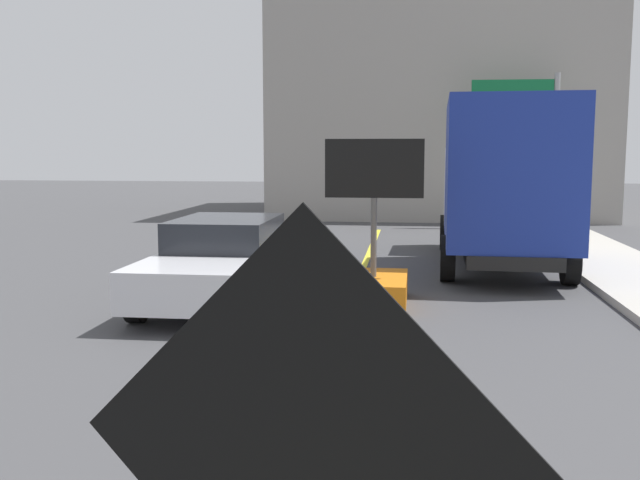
{
  "coord_description": "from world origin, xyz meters",
  "views": [
    {
      "loc": [
        0.97,
        1.21,
        2.49
      ],
      "look_at": [
        0.26,
        6.89,
        1.78
      ],
      "focal_mm": 39.97,
      "sensor_mm": 36.0,
      "label": 1
    }
  ],
  "objects_px": {
    "pickup_car": "(224,260)",
    "traffic_cone_mid_lane": "(349,380)",
    "roadwork_sign": "(305,460)",
    "highway_guide_sign": "(531,123)",
    "arrow_board_trailer": "(373,275)",
    "traffic_cone_far_lane": "(350,319)",
    "box_truck": "(502,181)"
  },
  "relations": [
    {
      "from": "pickup_car",
      "to": "traffic_cone_mid_lane",
      "type": "xyz_separation_m",
      "value": [
        2.52,
        -4.89,
        -0.39
      ]
    },
    {
      "from": "roadwork_sign",
      "to": "traffic_cone_mid_lane",
      "type": "height_order",
      "value": "roadwork_sign"
    },
    {
      "from": "roadwork_sign",
      "to": "highway_guide_sign",
      "type": "height_order",
      "value": "highway_guide_sign"
    },
    {
      "from": "highway_guide_sign",
      "to": "pickup_car",
      "type": "bearing_deg",
      "value": -119.14
    },
    {
      "from": "pickup_car",
      "to": "roadwork_sign",
      "type": "bearing_deg",
      "value": -73.49
    },
    {
      "from": "arrow_board_trailer",
      "to": "highway_guide_sign",
      "type": "height_order",
      "value": "highway_guide_sign"
    },
    {
      "from": "highway_guide_sign",
      "to": "traffic_cone_far_lane",
      "type": "xyz_separation_m",
      "value": [
        -4.59,
        -15.0,
        -3.06
      ]
    },
    {
      "from": "roadwork_sign",
      "to": "traffic_cone_mid_lane",
      "type": "bearing_deg",
      "value": 92.92
    },
    {
      "from": "pickup_car",
      "to": "traffic_cone_mid_lane",
      "type": "bearing_deg",
      "value": -62.71
    },
    {
      "from": "roadwork_sign",
      "to": "highway_guide_sign",
      "type": "bearing_deg",
      "value": 79.07
    },
    {
      "from": "roadwork_sign",
      "to": "traffic_cone_far_lane",
      "type": "distance_m",
      "value": 6.8
    },
    {
      "from": "highway_guide_sign",
      "to": "traffic_cone_mid_lane",
      "type": "relative_size",
      "value": 7.9
    },
    {
      "from": "box_truck",
      "to": "traffic_cone_far_lane",
      "type": "relative_size",
      "value": 9.58
    },
    {
      "from": "box_truck",
      "to": "traffic_cone_mid_lane",
      "type": "distance_m",
      "value": 9.44
    },
    {
      "from": "arrow_board_trailer",
      "to": "traffic_cone_far_lane",
      "type": "height_order",
      "value": "arrow_board_trailer"
    },
    {
      "from": "roadwork_sign",
      "to": "traffic_cone_far_lane",
      "type": "relative_size",
      "value": 3.18
    },
    {
      "from": "arrow_board_trailer",
      "to": "highway_guide_sign",
      "type": "xyz_separation_m",
      "value": [
        4.43,
        12.36,
        2.94
      ]
    },
    {
      "from": "highway_guide_sign",
      "to": "traffic_cone_far_lane",
      "type": "bearing_deg",
      "value": -107.01
    },
    {
      "from": "traffic_cone_far_lane",
      "to": "pickup_car",
      "type": "bearing_deg",
      "value": 132.41
    },
    {
      "from": "traffic_cone_mid_lane",
      "to": "roadwork_sign",
      "type": "bearing_deg",
      "value": -87.08
    },
    {
      "from": "box_truck",
      "to": "traffic_cone_mid_lane",
      "type": "bearing_deg",
      "value": -105.65
    },
    {
      "from": "roadwork_sign",
      "to": "traffic_cone_mid_lane",
      "type": "xyz_separation_m",
      "value": [
        -0.22,
        4.37,
        -1.16
      ]
    },
    {
      "from": "box_truck",
      "to": "highway_guide_sign",
      "type": "xyz_separation_m",
      "value": [
        1.9,
        8.36,
        1.55
      ]
    },
    {
      "from": "arrow_board_trailer",
      "to": "traffic_cone_mid_lane",
      "type": "xyz_separation_m",
      "value": [
        0.02,
        -4.96,
        -0.17
      ]
    },
    {
      "from": "roadwork_sign",
      "to": "box_truck",
      "type": "bearing_deg",
      "value": 80.26
    },
    {
      "from": "box_truck",
      "to": "pickup_car",
      "type": "xyz_separation_m",
      "value": [
        -5.03,
        -4.08,
        -1.18
      ]
    },
    {
      "from": "roadwork_sign",
      "to": "traffic_cone_mid_lane",
      "type": "relative_size",
      "value": 3.69
    },
    {
      "from": "box_truck",
      "to": "pickup_car",
      "type": "relative_size",
      "value": 1.43
    },
    {
      "from": "box_truck",
      "to": "traffic_cone_far_lane",
      "type": "bearing_deg",
      "value": -112.04
    },
    {
      "from": "roadwork_sign",
      "to": "arrow_board_trailer",
      "type": "bearing_deg",
      "value": 91.48
    },
    {
      "from": "roadwork_sign",
      "to": "pickup_car",
      "type": "relative_size",
      "value": 0.47
    },
    {
      "from": "arrow_board_trailer",
      "to": "box_truck",
      "type": "relative_size",
      "value": 0.38
    }
  ]
}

